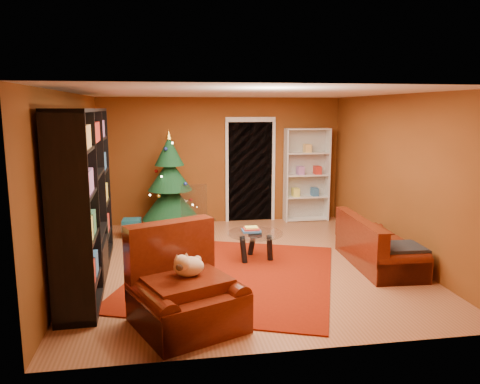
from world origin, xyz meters
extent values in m
cube|color=brown|center=(0.00, 0.00, -0.03)|extent=(5.00, 5.50, 0.05)
cube|color=silver|center=(0.00, 0.00, 2.62)|extent=(5.00, 5.50, 0.05)
cube|color=brown|center=(0.00, 2.77, 1.30)|extent=(5.00, 0.05, 2.60)
cube|color=brown|center=(-2.52, 0.00, 1.30)|extent=(0.05, 5.50, 2.60)
cube|color=brown|center=(2.52, 0.00, 1.30)|extent=(0.05, 5.50, 2.60)
cube|color=maroon|center=(-0.26, -0.55, 0.01)|extent=(3.73, 4.00, 0.02)
cube|color=#135468|center=(-1.83, 1.82, 0.17)|extent=(0.35, 0.35, 0.33)
cube|color=#205A27|center=(-1.02, 1.90, 0.12)|extent=(0.30, 0.30, 0.24)
cube|color=#A81530|center=(-0.90, 2.59, 0.12)|extent=(0.25, 0.25, 0.24)
camera|label=1|loc=(-1.19, -6.91, 2.38)|focal=35.00mm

